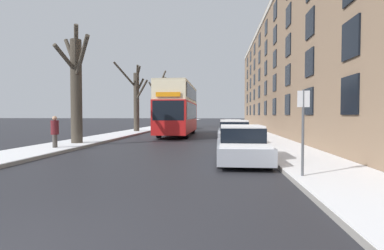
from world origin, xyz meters
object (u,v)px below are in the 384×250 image
at_px(double_decker_bus, 178,107).
at_px(bare_tree_left_0, 76,87).
at_px(bare_tree_left_1, 136,99).
at_px(parked_car_1, 234,134).
at_px(parked_car_2, 230,130).
at_px(parked_car_0, 242,145).
at_px(bare_tree_left_2, 160,100).
at_px(oncoming_van, 177,120).
at_px(pedestrian_left_sidewalk, 55,132).
at_px(street_sign_post, 303,129).

bearing_deg(double_decker_bus, bare_tree_left_0, -117.54).
xyz_separation_m(bare_tree_left_1, double_decker_bus, (4.81, -3.83, -0.98)).
relative_size(bare_tree_left_0, parked_car_1, 1.70).
distance_m(bare_tree_left_1, parked_car_2, 11.73).
distance_m(parked_car_1, parked_car_2, 5.53).
xyz_separation_m(double_decker_bus, parked_car_1, (4.42, -8.38, -1.81)).
relative_size(parked_car_1, parked_car_2, 0.90).
relative_size(parked_car_0, parked_car_1, 1.09).
height_order(bare_tree_left_2, oncoming_van, bare_tree_left_2).
xyz_separation_m(parked_car_2, pedestrian_left_sidewalk, (-9.12, -8.70, 0.30)).
bearing_deg(parked_car_1, pedestrian_left_sidewalk, -160.82).
bearing_deg(street_sign_post, oncoming_van, 104.38).
height_order(bare_tree_left_1, oncoming_van, bare_tree_left_1).
xyz_separation_m(parked_car_0, parked_car_1, (-0.00, 6.08, 0.04)).
height_order(bare_tree_left_2, pedestrian_left_sidewalk, bare_tree_left_2).
height_order(parked_car_2, street_sign_post, street_sign_post).
relative_size(parked_car_1, oncoming_van, 0.75).
xyz_separation_m(bare_tree_left_0, street_sign_post, (10.56, -8.58, -2.02)).
distance_m(bare_tree_left_0, bare_tree_left_2, 25.06).
height_order(bare_tree_left_2, street_sign_post, bare_tree_left_2).
distance_m(bare_tree_left_1, parked_car_0, 20.68).
height_order(parked_car_1, pedestrian_left_sidewalk, pedestrian_left_sidewalk).
relative_size(bare_tree_left_2, street_sign_post, 3.30).
xyz_separation_m(bare_tree_left_1, pedestrian_left_sidewalk, (0.11, -15.38, -2.51)).
bearing_deg(parked_car_2, pedestrian_left_sidewalk, -136.35).
bearing_deg(pedestrian_left_sidewalk, bare_tree_left_0, -10.86).
xyz_separation_m(parked_car_0, oncoming_van, (-6.23, 26.45, 0.52)).
relative_size(parked_car_2, oncoming_van, 0.84).
bearing_deg(double_decker_bus, parked_car_1, -62.15).
distance_m(pedestrian_left_sidewalk, street_sign_post, 12.18).
bearing_deg(bare_tree_left_0, bare_tree_left_2, 90.16).
bearing_deg(street_sign_post, parked_car_2, 95.32).
relative_size(bare_tree_left_1, parked_car_1, 1.77).
distance_m(bare_tree_left_0, double_decker_bus, 10.32).
relative_size(bare_tree_left_2, parked_car_1, 2.08).
height_order(parked_car_1, parked_car_2, parked_car_1).
distance_m(parked_car_1, street_sign_post, 9.46).
distance_m(bare_tree_left_1, bare_tree_left_2, 12.11).
relative_size(bare_tree_left_1, double_decker_bus, 0.67).
height_order(bare_tree_left_2, double_decker_bus, bare_tree_left_2).
bearing_deg(street_sign_post, parked_car_1, 98.43).
bearing_deg(street_sign_post, double_decker_bus, 108.16).
height_order(bare_tree_left_0, double_decker_bus, bare_tree_left_0).
height_order(pedestrian_left_sidewalk, street_sign_post, street_sign_post).
height_order(bare_tree_left_2, parked_car_1, bare_tree_left_2).
bearing_deg(bare_tree_left_2, street_sign_post, -72.46).
distance_m(bare_tree_left_1, street_sign_post, 24.09).
xyz_separation_m(pedestrian_left_sidewalk, street_sign_post, (10.50, -6.15, 0.46)).
bearing_deg(pedestrian_left_sidewalk, oncoming_van, -19.20).
relative_size(double_decker_bus, parked_car_0, 2.41).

